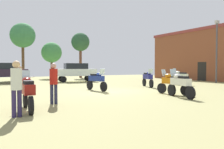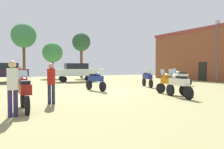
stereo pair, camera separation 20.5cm
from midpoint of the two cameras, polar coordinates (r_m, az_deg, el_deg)
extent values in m
cube|color=#8E8957|center=(14.91, -1.73, -4.28)|extent=(44.00, 52.00, 0.02)
cube|color=black|center=(28.27, 21.37, 0.71)|extent=(0.08, 1.20, 2.20)
cylinder|color=black|center=(21.21, 14.82, -1.61)|extent=(0.20, 0.66, 0.65)
cylinder|color=black|center=(20.30, 18.22, -1.79)|extent=(0.20, 0.66, 0.65)
cube|color=silver|center=(20.72, 16.50, -0.30)|extent=(0.52, 1.34, 0.36)
ellipsoid|color=silver|center=(20.89, 15.86, 0.49)|extent=(0.38, 0.52, 0.24)
cube|color=black|center=(20.58, 17.01, 0.35)|extent=(0.37, 0.59, 0.12)
cube|color=silver|center=(21.09, 15.15, 1.00)|extent=(0.38, 0.20, 0.39)
cylinder|color=#B7B7BC|center=(21.03, 15.36, 0.83)|extent=(0.62, 0.11, 0.04)
cylinder|color=black|center=(9.64, -21.44, -5.83)|extent=(0.15, 0.63, 0.63)
cylinder|color=black|center=(8.09, -20.29, -7.28)|extent=(0.15, 0.63, 0.63)
cube|color=maroon|center=(8.81, -20.96, -3.31)|extent=(0.41, 1.35, 0.36)
ellipsoid|color=maroon|center=(9.09, -21.19, -1.38)|extent=(0.34, 0.49, 0.24)
cube|color=black|center=(8.56, -20.80, -1.84)|extent=(0.32, 0.57, 0.12)
cube|color=silver|center=(9.41, -21.42, -0.18)|extent=(0.37, 0.17, 0.39)
cylinder|color=#B7B7BC|center=(9.31, -21.35, -0.57)|extent=(0.62, 0.06, 0.04)
cylinder|color=black|center=(14.79, -2.51, -3.04)|extent=(0.22, 0.66, 0.65)
cylinder|color=black|center=(16.14, -5.95, -2.64)|extent=(0.22, 0.66, 0.65)
cube|color=navy|center=(15.42, -4.31, -0.97)|extent=(0.57, 1.43, 0.36)
ellipsoid|color=navy|center=(15.16, -3.64, 0.05)|extent=(0.39, 0.52, 0.24)
cube|color=black|center=(15.62, -4.82, -0.05)|extent=(0.38, 0.60, 0.12)
cube|color=silver|center=(14.87, -2.87, 0.71)|extent=(0.38, 0.21, 0.39)
cylinder|color=#B7B7BC|center=(14.95, -3.11, 0.48)|extent=(0.62, 0.13, 0.04)
cylinder|color=black|center=(14.15, 11.91, -3.36)|extent=(0.23, 0.62, 0.61)
cylinder|color=black|center=(13.23, 17.49, -3.77)|extent=(0.23, 0.62, 0.61)
cube|color=#BD690E|center=(13.64, 14.63, -1.53)|extent=(0.61, 1.42, 0.36)
ellipsoid|color=#BD690E|center=(13.80, 13.58, -0.32)|extent=(0.41, 0.53, 0.24)
cube|color=black|center=(13.49, 15.48, -0.55)|extent=(0.40, 0.61, 0.12)
cube|color=silver|center=(14.00, 12.45, 0.46)|extent=(0.38, 0.22, 0.39)
cylinder|color=#B7B7BC|center=(13.94, 12.78, 0.20)|extent=(0.62, 0.15, 0.04)
cylinder|color=black|center=(13.03, 14.24, -3.76)|extent=(0.23, 0.66, 0.64)
cylinder|color=black|center=(11.76, 18.51, -4.40)|extent=(0.23, 0.66, 0.64)
cube|color=silver|center=(12.35, 16.28, -1.74)|extent=(0.59, 1.38, 0.36)
ellipsoid|color=silver|center=(12.58, 15.49, -0.40)|extent=(0.40, 0.53, 0.24)
cube|color=black|center=(12.15, 16.94, -0.68)|extent=(0.39, 0.60, 0.12)
cube|color=silver|center=(12.85, 14.65, 0.46)|extent=(0.38, 0.21, 0.39)
cylinder|color=#B7B7BC|center=(12.77, 14.90, 0.18)|extent=(0.62, 0.15, 0.04)
cylinder|color=black|center=(17.73, 9.47, -2.25)|extent=(0.31, 0.65, 0.65)
cylinder|color=black|center=(19.19, 7.76, -1.93)|extent=(0.31, 0.65, 0.65)
cube|color=navy|center=(18.43, 8.58, -0.52)|extent=(0.75, 1.38, 0.36)
ellipsoid|color=navy|center=(18.14, 8.92, 0.32)|extent=(0.45, 0.55, 0.24)
cube|color=black|center=(18.64, 8.34, 0.24)|extent=(0.46, 0.62, 0.12)
cube|color=silver|center=(17.82, 9.30, 0.87)|extent=(0.39, 0.25, 0.39)
cylinder|color=#B7B7BC|center=(17.92, 9.19, 0.69)|extent=(0.60, 0.22, 0.04)
cylinder|color=black|center=(24.14, -22.00, -1.28)|extent=(0.67, 0.33, 0.64)
cylinder|color=black|center=(25.58, -21.88, -1.11)|extent=(0.67, 0.33, 0.64)
cube|color=#281B2D|center=(24.93, -25.31, 0.37)|extent=(4.54, 2.50, 0.75)
cube|color=black|center=(24.93, -25.34, 1.93)|extent=(2.60, 1.96, 0.61)
cylinder|color=black|center=(24.20, -12.26, -1.18)|extent=(0.66, 0.31, 0.64)
cylinder|color=black|center=(25.62, -12.79, -1.02)|extent=(0.66, 0.31, 0.64)
cylinder|color=black|center=(24.85, -5.59, -1.07)|extent=(0.66, 0.31, 0.64)
cylinder|color=black|center=(26.23, -6.46, -0.92)|extent=(0.66, 0.31, 0.64)
cube|color=silver|center=(25.16, -9.25, 0.53)|extent=(4.51, 2.38, 0.75)
cube|color=black|center=(25.16, -9.26, 2.08)|extent=(2.56, 1.90, 0.61)
cylinder|color=#2D244F|center=(7.87, -24.00, -6.71)|extent=(0.14, 0.14, 0.87)
cylinder|color=#2D244F|center=(7.91, -22.79, -6.66)|extent=(0.14, 0.14, 0.87)
cylinder|color=silver|center=(7.81, -23.47, -1.04)|extent=(0.37, 0.37, 0.69)
sphere|color=tan|center=(7.80, -23.51, 2.33)|extent=(0.23, 0.23, 0.23)
cylinder|color=#262846|center=(10.12, -14.42, -4.78)|extent=(0.14, 0.14, 0.85)
cylinder|color=#262846|center=(10.14, -15.38, -4.78)|extent=(0.14, 0.14, 0.85)
cylinder|color=#AD1C14|center=(10.07, -14.94, -0.50)|extent=(0.44, 0.44, 0.67)
sphere|color=tan|center=(10.06, -14.96, 2.06)|extent=(0.23, 0.23, 0.23)
cylinder|color=#1E3442|center=(19.86, -22.42, -1.68)|extent=(0.14, 0.14, 0.81)
cylinder|color=#1E3442|center=(19.81, -21.96, -1.69)|extent=(0.14, 0.14, 0.81)
cylinder|color=#AF251C|center=(19.80, -22.22, 0.42)|extent=(0.45, 0.45, 0.64)
sphere|color=tan|center=(19.80, -22.23, 1.67)|extent=(0.22, 0.22, 0.22)
cylinder|color=brown|center=(32.79, -21.51, 3.40)|extent=(0.36, 0.36, 5.08)
sphere|color=#3C8149|center=(33.05, -21.58, 9.08)|extent=(3.27, 3.27, 3.27)
cylinder|color=#4C3E25|center=(33.80, -15.00, 1.68)|extent=(0.32, 0.32, 3.03)
sphere|color=#408A47|center=(33.86, -15.03, 5.34)|extent=(2.88, 2.88, 2.88)
cylinder|color=brown|center=(34.76, -8.04, 3.14)|extent=(0.40, 0.40, 4.76)
sphere|color=#2A5433|center=(34.96, -8.06, 8.06)|extent=(2.75, 2.75, 2.75)
cylinder|color=#47474C|center=(25.04, 24.46, 4.83)|extent=(0.16, 0.16, 5.91)
cube|color=#B2B2AD|center=(25.40, 24.55, 11.84)|extent=(0.44, 0.24, 0.30)
camera|label=1|loc=(0.10, -90.28, -0.01)|focal=36.60mm
camera|label=2|loc=(0.10, 89.72, 0.01)|focal=36.60mm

